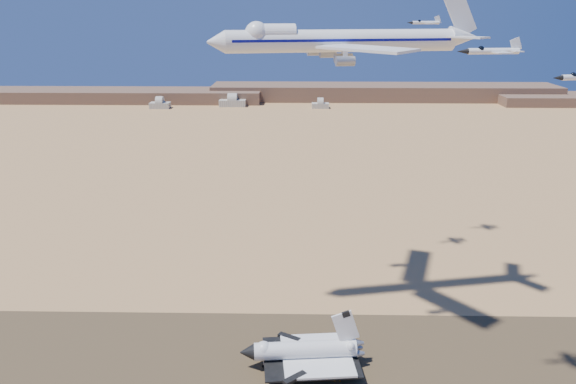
{
  "coord_description": "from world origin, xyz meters",
  "views": [
    {
      "loc": [
        16.46,
        -155.37,
        105.62
      ],
      "look_at": [
        13.14,
        8.0,
        52.37
      ],
      "focal_mm": 35.0,
      "sensor_mm": 36.0,
      "label": 1
    }
  ],
  "objects_px": {
    "crew_b": "(335,378)",
    "chase_jet_e": "(386,38)",
    "shuttle": "(304,352)",
    "crew_c": "(340,379)",
    "chase_jet_a": "(492,51)",
    "carrier_747": "(334,41)",
    "chase_jet_f": "(425,22)",
    "crew_a": "(324,371)"
  },
  "relations": [
    {
      "from": "crew_a",
      "to": "chase_jet_e",
      "type": "distance_m",
      "value": 131.82
    },
    {
      "from": "crew_c",
      "to": "chase_jet_a",
      "type": "distance_m",
      "value": 100.92
    },
    {
      "from": "crew_b",
      "to": "chase_jet_e",
      "type": "xyz_separation_m",
      "value": [
        23.64,
        92.32,
        93.66
      ]
    },
    {
      "from": "crew_a",
      "to": "chase_jet_e",
      "type": "relative_size",
      "value": 0.12
    },
    {
      "from": "chase_jet_f",
      "to": "shuttle",
      "type": "bearing_deg",
      "value": -124.31
    },
    {
      "from": "carrier_747",
      "to": "crew_b",
      "type": "distance_m",
      "value": 105.57
    },
    {
      "from": "shuttle",
      "to": "chase_jet_a",
      "type": "bearing_deg",
      "value": -20.33
    },
    {
      "from": "crew_a",
      "to": "chase_jet_f",
      "type": "bearing_deg",
      "value": -40.9
    },
    {
      "from": "crew_b",
      "to": "crew_c",
      "type": "xyz_separation_m",
      "value": [
        1.42,
        -0.27,
        0.02
      ]
    },
    {
      "from": "crew_b",
      "to": "chase_jet_a",
      "type": "xyz_separation_m",
      "value": [
        34.4,
        -4.25,
        95.32
      ]
    },
    {
      "from": "chase_jet_a",
      "to": "shuttle",
      "type": "bearing_deg",
      "value": 157.04
    },
    {
      "from": "shuttle",
      "to": "crew_a",
      "type": "bearing_deg",
      "value": -37.57
    },
    {
      "from": "crew_b",
      "to": "shuttle",
      "type": "bearing_deg",
      "value": 39.35
    },
    {
      "from": "shuttle",
      "to": "chase_jet_a",
      "type": "xyz_separation_m",
      "value": [
        43.66,
        -11.64,
        91.2
      ]
    },
    {
      "from": "chase_jet_a",
      "to": "chase_jet_f",
      "type": "xyz_separation_m",
      "value": [
        7.97,
        113.9,
        4.06
      ]
    },
    {
      "from": "shuttle",
      "to": "chase_jet_e",
      "type": "xyz_separation_m",
      "value": [
        32.89,
        84.93,
        89.54
      ]
    },
    {
      "from": "crew_c",
      "to": "chase_jet_e",
      "type": "xyz_separation_m",
      "value": [
        22.21,
        92.59,
        93.64
      ]
    },
    {
      "from": "crew_c",
      "to": "chase_jet_f",
      "type": "xyz_separation_m",
      "value": [
        40.95,
        109.93,
        99.36
      ]
    },
    {
      "from": "carrier_747",
      "to": "crew_c",
      "type": "relative_size",
      "value": 48.77
    },
    {
      "from": "crew_a",
      "to": "chase_jet_a",
      "type": "height_order",
      "value": "chase_jet_a"
    },
    {
      "from": "chase_jet_a",
      "to": "chase_jet_e",
      "type": "distance_m",
      "value": 97.18
    },
    {
      "from": "carrier_747",
      "to": "chase_jet_e",
      "type": "distance_m",
      "value": 52.11
    },
    {
      "from": "crew_b",
      "to": "chase_jet_f",
      "type": "distance_m",
      "value": 153.94
    },
    {
      "from": "crew_a",
      "to": "chase_jet_f",
      "type": "relative_size",
      "value": 0.11
    },
    {
      "from": "carrier_747",
      "to": "chase_jet_e",
      "type": "xyz_separation_m",
      "value": [
        23.7,
        46.38,
        -1.4
      ]
    },
    {
      "from": "shuttle",
      "to": "crew_b",
      "type": "relative_size",
      "value": 21.25
    },
    {
      "from": "crew_a",
      "to": "chase_jet_f",
      "type": "distance_m",
      "value": 152.37
    },
    {
      "from": "chase_jet_f",
      "to": "crew_b",
      "type": "bearing_deg",
      "value": -118.64
    },
    {
      "from": "carrier_747",
      "to": "crew_a",
      "type": "height_order",
      "value": "carrier_747"
    },
    {
      "from": "shuttle",
      "to": "chase_jet_a",
      "type": "relative_size",
      "value": 2.42
    },
    {
      "from": "carrier_747",
      "to": "chase_jet_a",
      "type": "distance_m",
      "value": 60.89
    },
    {
      "from": "shuttle",
      "to": "crew_c",
      "type": "bearing_deg",
      "value": -41.05
    },
    {
      "from": "shuttle",
      "to": "chase_jet_e",
      "type": "height_order",
      "value": "chase_jet_e"
    },
    {
      "from": "carrier_747",
      "to": "shuttle",
      "type": "bearing_deg",
      "value": -114.64
    },
    {
      "from": "carrier_747",
      "to": "chase_jet_a",
      "type": "relative_size",
      "value": 5.69
    },
    {
      "from": "crew_a",
      "to": "chase_jet_a",
      "type": "distance_m",
      "value": 102.83
    },
    {
      "from": "crew_c",
      "to": "shuttle",
      "type": "bearing_deg",
      "value": -10.97
    },
    {
      "from": "carrier_747",
      "to": "chase_jet_e",
      "type": "height_order",
      "value": "carrier_747"
    },
    {
      "from": "shuttle",
      "to": "carrier_747",
      "type": "height_order",
      "value": "carrier_747"
    },
    {
      "from": "chase_jet_f",
      "to": "crew_c",
      "type": "bearing_deg",
      "value": -117.95
    },
    {
      "from": "shuttle",
      "to": "crew_c",
      "type": "height_order",
      "value": "shuttle"
    },
    {
      "from": "shuttle",
      "to": "carrier_747",
      "type": "relative_size",
      "value": 0.43
    }
  ]
}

